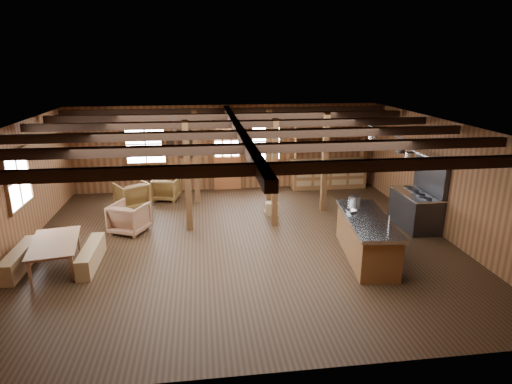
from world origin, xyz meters
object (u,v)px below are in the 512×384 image
dining_table (58,254)px  armchair_b (166,189)px  kitchen_island (366,237)px  armchair_a (132,195)px  armchair_c (129,218)px  commercial_range (418,204)px

dining_table → armchair_b: 4.74m
armchair_b → kitchen_island: bearing=147.7°
armchair_a → armchair_c: size_ratio=1.02×
commercial_range → dining_table: 8.64m
commercial_range → armchair_b: commercial_range is taller
armchair_a → kitchen_island: bearing=113.1°
armchair_b → armchair_c: bearing=87.5°
commercial_range → dining_table: (-8.55, -1.19, -0.34)m
commercial_range → armchair_c: (-7.34, 0.57, -0.25)m
commercial_range → armchair_c: size_ratio=2.30×
kitchen_island → armchair_a: size_ratio=3.01×
commercial_range → dining_table: commercial_range is taller
kitchen_island → commercial_range: 2.56m
commercial_range → armchair_b: bearing=154.6°
armchair_c → armchair_a: bearing=-59.3°
commercial_range → dining_table: bearing=-172.1°
dining_table → armchair_b: (1.94, 4.33, 0.06)m
armchair_b → dining_table: bearing=79.3°
commercial_range → armchair_a: 7.94m
kitchen_island → armchair_a: (-5.56, 4.06, -0.09)m
armchair_c → commercial_range: bearing=-159.9°
dining_table → armchair_c: bearing=-44.5°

